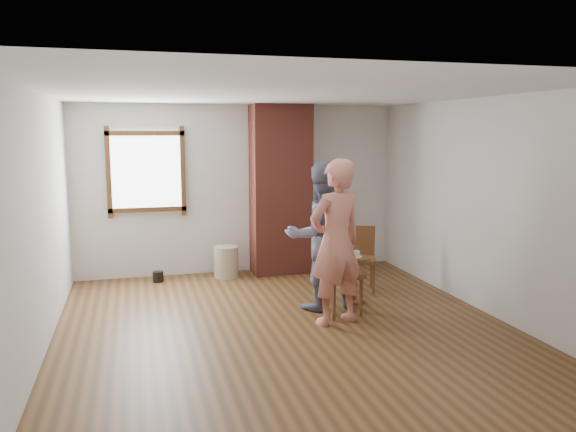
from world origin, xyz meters
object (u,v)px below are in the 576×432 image
at_px(side_table, 355,272).
at_px(person_pink, 336,242).
at_px(stoneware_crock, 226,262).
at_px(dining_chair_right, 360,255).
at_px(man, 320,236).
at_px(dining_chair_left, 337,268).

relative_size(side_table, person_pink, 0.32).
bearing_deg(stoneware_crock, dining_chair_right, -34.59).
relative_size(dining_chair_right, man, 0.49).
xyz_separation_m(stoneware_crock, man, (0.89, -1.79, 0.67)).
xyz_separation_m(stoneware_crock, dining_chair_right, (1.69, -1.17, 0.26)).
xyz_separation_m(dining_chair_right, person_pink, (-0.81, -1.21, 0.45)).
relative_size(stoneware_crock, man, 0.26).
bearing_deg(person_pink, dining_chair_right, -139.73).
relative_size(man, person_pink, 0.96).
height_order(dining_chair_right, man, man).
height_order(dining_chair_left, side_table, dining_chair_left).
relative_size(stoneware_crock, side_table, 0.79).
xyz_separation_m(man, person_pink, (-0.01, -0.59, 0.04)).
bearing_deg(dining_chair_left, dining_chair_right, 42.31).
bearing_deg(side_table, man, -169.85).
relative_size(dining_chair_left, side_table, 1.64).
xyz_separation_m(stoneware_crock, person_pink, (0.88, -2.38, 0.71)).
bearing_deg(man, dining_chair_right, -144.80).
distance_m(dining_chair_left, person_pink, 0.56).
bearing_deg(person_pink, man, -106.97).
height_order(dining_chair_right, side_table, dining_chair_right).
relative_size(stoneware_crock, person_pink, 0.25).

